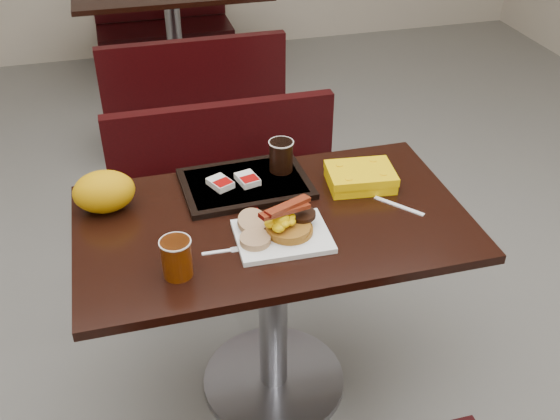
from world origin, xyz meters
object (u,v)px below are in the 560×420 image
object	(u,v)px
bench_near_n	(233,202)
fork	(216,252)
bench_far_s	(191,90)
coffee_cup_near	(177,258)
table_far	(175,45)
hashbrown_sleeve_right	(247,179)
clamshell	(360,177)
coffee_cup_far	(281,156)
hashbrown_sleeve_left	(220,183)
platter	(282,236)
knife	(399,206)
table_near	(273,308)
tray	(245,184)
paper_bag	(104,192)
bench_far_n	(163,15)
pancake_stack	(290,228)

from	to	relation	value
bench_near_n	fork	world-z (taller)	fork
bench_far_s	coffee_cup_near	distance (m)	2.16
bench_near_n	table_far	bearing A→B (deg)	90.00
hashbrown_sleeve_right	clamshell	xyz separation A→B (m)	(0.36, -0.08, -0.00)
table_far	coffee_cup_far	size ratio (longest dim) A/B	11.05
hashbrown_sleeve_left	clamshell	distance (m)	0.46
bench_near_n	platter	world-z (taller)	platter
coffee_cup_near	knife	distance (m)	0.74
platter	hashbrown_sleeve_right	distance (m)	0.31
table_near	clamshell	xyz separation A→B (m)	(0.33, 0.11, 0.40)
knife	table_far	bearing A→B (deg)	149.40
tray	coffee_cup_far	distance (m)	0.15
platter	fork	size ratio (longest dim) A/B	2.35
table_near	clamshell	world-z (taller)	clamshell
platter	coffee_cup_far	distance (m)	0.37
platter	paper_bag	xyz separation A→B (m)	(-0.49, 0.29, 0.06)
bench_far_s	platter	world-z (taller)	platter
tray	coffee_cup_far	size ratio (longest dim) A/B	3.81
bench_far_n	fork	distance (m)	3.45
table_near	tray	xyz separation A→B (m)	(-0.04, 0.20, 0.38)
bench_near_n	bench_far_n	world-z (taller)	same
table_far	platter	xyz separation A→B (m)	(0.00, -2.71, 0.38)
bench_far_n	platter	xyz separation A→B (m)	(0.00, -3.41, 0.40)
table_far	hashbrown_sleeve_right	xyz separation A→B (m)	(-0.03, -2.40, 0.41)
coffee_cup_near	tray	bearing A→B (deg)	55.13
table_far	platter	distance (m)	2.73
coffee_cup_near	bench_near_n	bearing A→B (deg)	70.50
knife	paper_bag	bearing A→B (deg)	-143.21
table_near	knife	world-z (taller)	knife
bench_far_s	tray	world-z (taller)	tray
clamshell	tray	bearing A→B (deg)	172.83
bench_far_s	knife	distance (m)	2.02
coffee_cup_near	coffee_cup_far	bearing A→B (deg)	46.75
clamshell	paper_bag	distance (m)	0.82
hashbrown_sleeve_left	hashbrown_sleeve_right	size ratio (longest dim) A/B	0.99
bench_far_s	clamshell	bearing A→B (deg)	-79.54
bench_near_n	tray	distance (m)	0.64
bench_near_n	bench_far_s	bearing A→B (deg)	90.00
table_far	clamshell	distance (m)	2.54
table_near	coffee_cup_far	size ratio (longest dim) A/B	11.05
hashbrown_sleeve_left	tray	bearing A→B (deg)	-19.98
bench_far_n	tray	world-z (taller)	tray
table_near	tray	distance (m)	0.44
pancake_stack	knife	size ratio (longest dim) A/B	0.80
bench_far_s	fork	distance (m)	2.07
coffee_cup_near	clamshell	world-z (taller)	coffee_cup_near
fork	knife	size ratio (longest dim) A/B	0.67
table_far	coffee_cup_far	distance (m)	2.40
coffee_cup_far	coffee_cup_near	bearing A→B (deg)	-133.25
table_near	paper_bag	world-z (taller)	paper_bag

